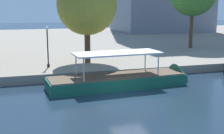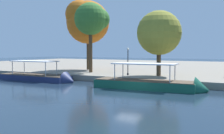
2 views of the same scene
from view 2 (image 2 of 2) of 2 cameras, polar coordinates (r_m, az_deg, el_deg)
The scene contains 8 objects.
ground_plane at distance 26.71m, azimuth 3.59°, elevation -5.66°, with size 220.00×220.00×0.00m, color #192838.
dock_promenade at distance 59.06m, azimuth 17.78°, elevation -0.31°, with size 120.00×55.00×0.80m, color gray.
tour_boat_1 at distance 38.74m, azimuth -15.15°, elevation -2.37°, with size 12.74×2.82×3.88m.
tour_boat_2 at distance 29.61m, azimuth 8.84°, elevation -4.08°, with size 12.68×3.62×3.97m.
lamp_post at distance 37.21m, azimuth 3.44°, elevation 1.42°, with size 0.32×0.32×3.84m.
tree_2 at distance 42.28m, azimuth -4.27°, elevation 10.36°, with size 5.12×5.31×10.92m.
tree_3 at distance 36.84m, azimuth 10.22°, elevation 6.94°, with size 6.05×6.05×8.88m.
tree_4 at distance 47.92m, azimuth -5.49°, elevation 9.85°, with size 7.64×7.64×12.29m.
Camera 2 is at (11.20, -23.85, 4.33)m, focal length 42.56 mm.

